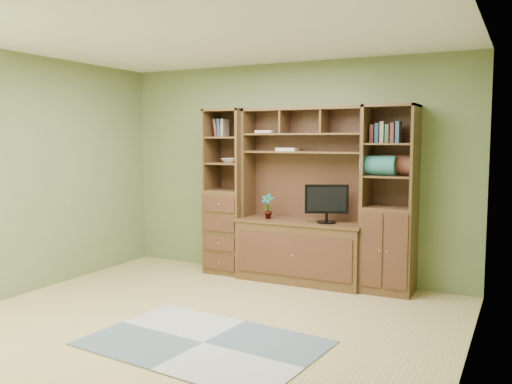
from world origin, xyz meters
The scene contains 11 objects.
room centered at (0.00, 0.00, 1.30)m, with size 4.60×4.10×2.64m.
center_hutch centered at (0.26, 1.73, 1.02)m, with size 1.54×0.53×2.05m, color #51351C.
left_tower centered at (-0.74, 1.77, 1.02)m, with size 0.50×0.45×2.05m, color #51351C.
right_tower centered at (1.28, 1.77, 1.02)m, with size 0.55×0.45×2.05m, color #51351C.
rug centered at (0.28, -0.44, 0.01)m, with size 1.88×1.25×0.01m, color gray.
monitor centered at (0.59, 1.70, 1.03)m, with size 0.49×0.22×0.60m, color black.
orchid centered at (-0.15, 1.70, 0.88)m, with size 0.16×0.11×0.30m, color #965B33.
magazines centered at (0.05, 1.82, 1.56)m, with size 0.24×0.18×0.04m, color beige.
bowl centered at (-0.70, 1.77, 1.42)m, with size 0.22×0.22×0.05m, color beige.
blanket_teal centered at (1.16, 1.73, 1.40)m, with size 0.37×0.21×0.21m, color #286A66.
blanket_red centered at (1.35, 1.85, 1.40)m, with size 0.39×0.22×0.22m, color brown.
Camera 1 is at (2.61, -4.11, 1.68)m, focal length 38.00 mm.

